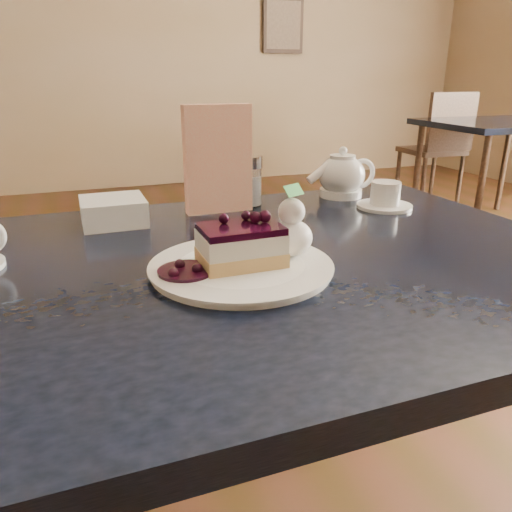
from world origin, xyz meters
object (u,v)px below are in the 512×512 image
object	(u,v)px
main_table	(232,305)
tea_set	(349,180)
dessert_plate	(241,267)
bg_table_far_right	(487,216)
cheesecake_slice	(241,245)

from	to	relation	value
main_table	tea_set	size ratio (longest dim) A/B	4.97
dessert_plate	bg_table_far_right	xyz separation A→B (m)	(2.78, 2.20, -0.75)
main_table	bg_table_far_right	bearing A→B (deg)	37.29
tea_set	bg_table_far_right	xyz separation A→B (m)	(2.36, 1.82, -0.79)
bg_table_far_right	cheesecake_slice	bearing A→B (deg)	-139.31
cheesecake_slice	main_table	bearing A→B (deg)	90.00
main_table	cheesecake_slice	distance (m)	0.14
dessert_plate	cheesecake_slice	bearing A→B (deg)	0.00
cheesecake_slice	bg_table_far_right	distance (m)	3.63
cheesecake_slice	tea_set	world-z (taller)	tea_set
dessert_plate	bg_table_far_right	world-z (taller)	dessert_plate
tea_set	cheesecake_slice	bearing A→B (deg)	-137.91
tea_set	bg_table_far_right	bearing A→B (deg)	37.73
tea_set	bg_table_far_right	world-z (taller)	tea_set
dessert_plate	main_table	bearing A→B (deg)	90.44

